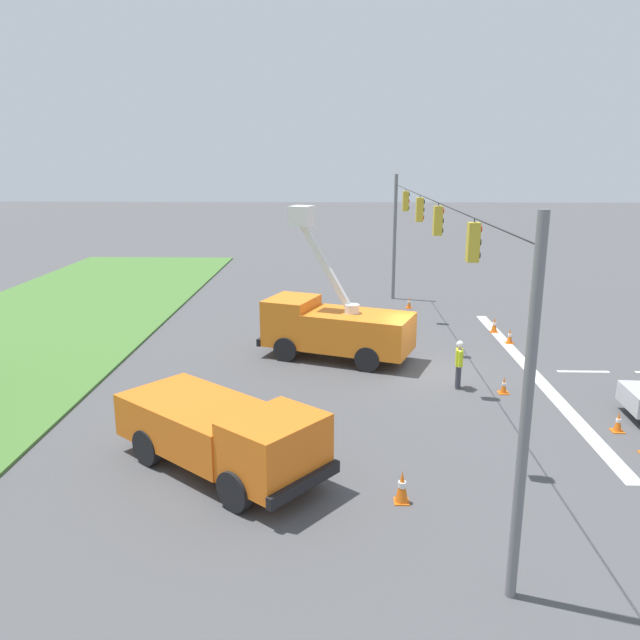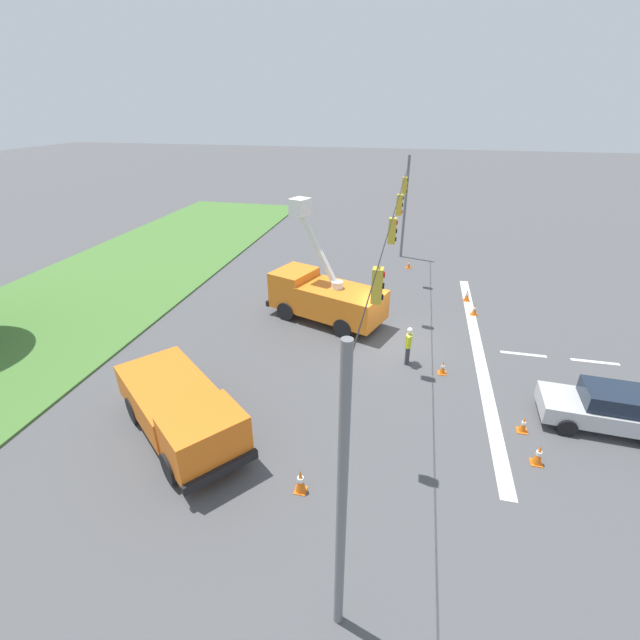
% 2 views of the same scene
% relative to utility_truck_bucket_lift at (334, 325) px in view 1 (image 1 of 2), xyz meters
% --- Properties ---
extents(ground_plane, '(200.00, 200.00, 0.00)m').
position_rel_utility_truck_bucket_lift_xyz_m(ground_plane, '(-1.46, -3.44, -1.41)').
color(ground_plane, '#4C4C4F').
extents(lane_markings, '(17.60, 15.25, 0.01)m').
position_rel_utility_truck_bucket_lift_xyz_m(lane_markings, '(-1.46, -9.20, -1.40)').
color(lane_markings, silver).
rests_on(lane_markings, ground).
extents(signal_gantry, '(26.20, 0.33, 7.20)m').
position_rel_utility_truck_bucket_lift_xyz_m(signal_gantry, '(-1.48, -3.44, 3.17)').
color(signal_gantry, slate).
rests_on(signal_gantry, ground).
extents(utility_truck_bucket_lift, '(4.42, 6.58, 6.19)m').
position_rel_utility_truck_bucket_lift_xyz_m(utility_truck_bucket_lift, '(0.00, 0.00, 0.00)').
color(utility_truck_bucket_lift, orange).
rests_on(utility_truck_bucket_lift, ground).
extents(utility_truck_support_near, '(5.73, 6.27, 2.02)m').
position_rel_utility_truck_bucket_lift_xyz_m(utility_truck_support_near, '(-9.75, 2.83, -0.29)').
color(utility_truck_support_near, orange).
rests_on(utility_truck_support_near, ground).
extents(road_worker, '(0.65, 0.28, 1.77)m').
position_rel_utility_truck_bucket_lift_xyz_m(road_worker, '(-3.39, -4.50, -0.41)').
color(road_worker, '#383842').
rests_on(road_worker, ground).
extents(traffic_cone_foreground_left, '(0.36, 0.36, 0.60)m').
position_rel_utility_truck_bucket_lift_xyz_m(traffic_cone_foreground_left, '(-3.88, -6.01, -1.12)').
color(traffic_cone_foreground_left, orange).
rests_on(traffic_cone_foreground_left, ground).
extents(traffic_cone_foreground_right, '(0.36, 0.36, 0.67)m').
position_rel_utility_truck_bucket_lift_xyz_m(traffic_cone_foreground_right, '(2.35, -7.87, -1.08)').
color(traffic_cone_foreground_right, orange).
rests_on(traffic_cone_foreground_right, ground).
extents(traffic_cone_mid_left, '(0.36, 0.36, 0.62)m').
position_rel_utility_truck_bucket_lift_xyz_m(traffic_cone_mid_left, '(9.10, -4.12, -1.11)').
color(traffic_cone_mid_left, orange).
rests_on(traffic_cone_mid_left, ground).
extents(traffic_cone_mid_right, '(0.36, 0.36, 0.82)m').
position_rel_utility_truck_bucket_lift_xyz_m(traffic_cone_mid_right, '(-11.21, -1.71, -1.00)').
color(traffic_cone_mid_right, orange).
rests_on(traffic_cone_mid_right, ground).
extents(traffic_cone_lane_edge_a, '(0.36, 0.36, 0.74)m').
position_rel_utility_truck_bucket_lift_xyz_m(traffic_cone_lane_edge_a, '(4.20, -7.63, -1.04)').
color(traffic_cone_lane_edge_a, orange).
rests_on(traffic_cone_lane_edge_a, ground).
extents(traffic_cone_lane_edge_b, '(0.36, 0.36, 0.63)m').
position_rel_utility_truck_bucket_lift_xyz_m(traffic_cone_lane_edge_b, '(-6.99, -8.64, -1.11)').
color(traffic_cone_lane_edge_b, orange).
rests_on(traffic_cone_lane_edge_b, ground).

